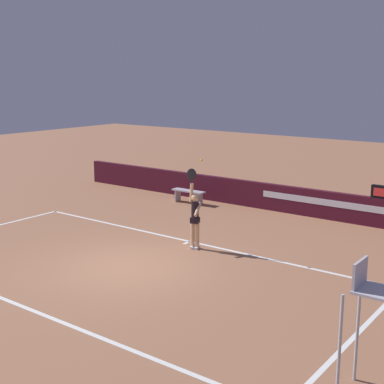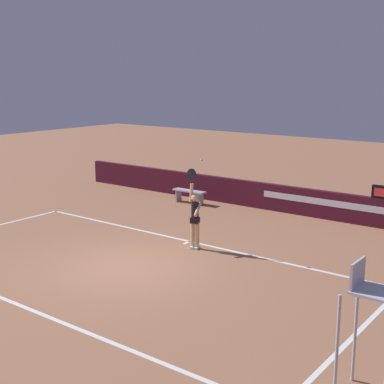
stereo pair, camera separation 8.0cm
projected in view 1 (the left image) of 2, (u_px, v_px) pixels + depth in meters
ground_plane at (127, 266)px, 13.98m from camera, size 60.00×60.00×0.00m
court_lines at (121, 269)px, 13.81m from camera, size 12.22×5.91×0.00m
back_wall at (271, 197)px, 19.76m from camera, size 18.08×0.22×0.96m
speed_display at (384, 192)px, 17.27m from camera, size 0.78×0.15×0.42m
tennis_player at (195, 216)px, 15.24m from camera, size 0.48×0.44×2.30m
tennis_ball at (202, 160)px, 14.67m from camera, size 0.07×0.07×0.07m
umpire_chair at (371, 312)px, 8.03m from camera, size 0.78×0.78×2.14m
courtside_bench_near at (188, 194)px, 20.82m from camera, size 1.37×0.38×0.50m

